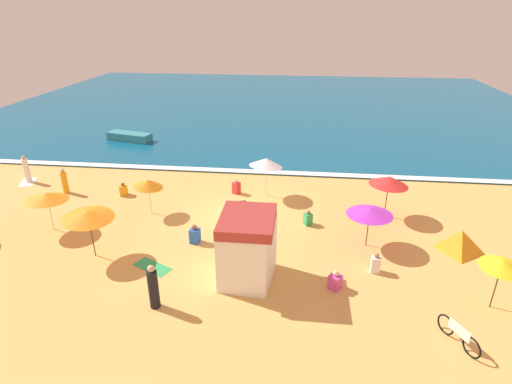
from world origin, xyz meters
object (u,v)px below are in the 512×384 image
object	(u,v)px
beach_umbrella_8	(88,215)
beachgoer_8	(335,281)
lifeguard_cabana	(248,248)
beach_tent	(460,240)
beachgoer_5	(308,218)
beachgoer_0	(65,182)
beachgoer_2	(236,187)
beachgoer_3	(124,190)
beach_umbrella_5	(502,264)
small_boat_0	(129,137)
beach_umbrella_0	(266,162)
beach_umbrella_3	(389,181)
beachgoer_4	(26,170)
beach_umbrella_1	(47,197)
beachgoer_1	(153,288)
beach_umbrella_4	(148,183)
parked_bicycle	(458,334)
beachgoer_6	(195,235)
beach_umbrella_6	(370,211)

from	to	relation	value
beach_umbrella_8	beachgoer_8	world-z (taller)	beach_umbrella_8
beachgoer_8	lifeguard_cabana	bearing A→B (deg)	175.45
beach_tent	lifeguard_cabana	bearing A→B (deg)	-161.11
beachgoer_5	beachgoer_0	bearing A→B (deg)	170.73
beachgoer_2	beachgoer_8	xyz separation A→B (m)	(5.32, -8.59, -0.05)
beachgoer_3	beachgoer_8	size ratio (longest dim) A/B	0.97
beach_umbrella_5	small_boat_0	bearing A→B (deg)	139.46
beach_umbrella_0	beachgoer_5	xyz separation A→B (m)	(2.47, -3.31, -1.76)
beach_umbrella_3	beachgoer_0	world-z (taller)	beach_umbrella_3
beachgoer_2	beachgoer_4	distance (m)	13.59
lifeguard_cabana	beach_umbrella_1	xyz separation A→B (m)	(-10.26, 2.90, 0.37)
lifeguard_cabana	beach_umbrella_5	distance (m)	9.28
beachgoer_1	small_boat_0	bearing A→B (deg)	114.68
beach_umbrella_3	beachgoer_2	size ratio (longest dim) A/B	2.62
beach_umbrella_4	parked_bicycle	bearing A→B (deg)	-30.93
lifeguard_cabana	beachgoer_4	xyz separation A→B (m)	(-15.37, 8.59, -0.64)
beach_umbrella_8	parked_bicycle	bearing A→B (deg)	-14.28
beach_umbrella_8	beachgoer_6	size ratio (longest dim) A/B	3.23
beachgoer_0	beachgoer_4	xyz separation A→B (m)	(-3.32, 1.34, 0.11)
beachgoer_6	beachgoer_8	xyz separation A→B (m)	(6.39, -2.80, -0.06)
lifeguard_cabana	beachgoer_0	distance (m)	14.09
beachgoer_2	beach_umbrella_8	bearing A→B (deg)	-125.38
lifeguard_cabana	beach_umbrella_1	size ratio (longest dim) A/B	1.05
beachgoer_5	small_boat_0	distance (m)	19.59
beach_umbrella_0	beach_umbrella_4	distance (m)	6.71
beach_umbrella_1	beachgoer_0	xyz separation A→B (m)	(-1.80, 4.35, -1.11)
small_boat_0	beachgoer_0	bearing A→B (deg)	-88.48
beachgoer_1	beachgoer_4	xyz separation A→B (m)	(-12.16, 10.74, -0.03)
beachgoer_2	beachgoer_5	bearing A→B (deg)	-38.74
beach_umbrella_3	small_boat_0	size ratio (longest dim) A/B	0.60
beach_umbrella_0	beach_tent	distance (m)	10.75
beach_umbrella_8	beachgoer_5	world-z (taller)	beach_umbrella_8
beach_umbrella_1	beachgoer_5	distance (m)	12.97
lifeguard_cabana	beach_umbrella_4	world-z (taller)	lifeguard_cabana
beachgoer_0	beachgoer_1	bearing A→B (deg)	-46.75
beach_umbrella_6	parked_bicycle	size ratio (longest dim) A/B	1.81
beach_umbrella_3	parked_bicycle	bearing A→B (deg)	-84.85
beachgoer_3	beachgoer_4	world-z (taller)	beachgoer_4
beachgoer_8	beach_umbrella_1	bearing A→B (deg)	166.99
parked_bicycle	beachgoer_0	distance (m)	21.88
beachgoer_6	beach_umbrella_8	bearing A→B (deg)	-158.69
beach_umbrella_8	beach_tent	world-z (taller)	beach_umbrella_8
beach_umbrella_1	beachgoer_6	world-z (taller)	beach_umbrella_1
beach_umbrella_4	beachgoer_3	bearing A→B (deg)	139.56
parked_bicycle	beach_tent	bearing A→B (deg)	71.45
lifeguard_cabana	beach_umbrella_5	xyz separation A→B (m)	(9.24, -0.75, 0.43)
beach_umbrella_4	beachgoer_2	size ratio (longest dim) A/B	2.27
beach_umbrella_5	beachgoer_5	size ratio (longest dim) A/B	2.59
beachgoer_0	beachgoer_2	world-z (taller)	beachgoer_0
beach_umbrella_1	parked_bicycle	distance (m)	18.59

